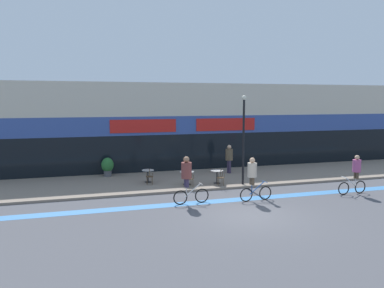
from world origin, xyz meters
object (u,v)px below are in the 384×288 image
bistro_table_0 (148,173)px  planter_pot (108,166)px  bistro_table_2 (217,174)px  pedestrian_near_end (229,156)px  bistro_table_1 (187,175)px  cafe_chair_2_near (221,176)px  cyclist_2 (355,172)px  cyclist_1 (253,176)px  cafe_chair_0_near (150,175)px  cafe_chair_1_near (190,178)px  lamp_post (244,133)px  cyclist_0 (187,176)px

bistro_table_0 → planter_pot: bearing=131.1°
bistro_table_2 → pedestrian_near_end: pedestrian_near_end is taller
bistro_table_1 → cafe_chair_2_near: 1.88m
bistro_table_1 → cyclist_2: (7.76, -3.98, 0.48)m
bistro_table_2 → cyclist_1: bearing=-82.3°
cafe_chair_0_near → cafe_chair_2_near: bearing=-102.5°
cafe_chair_1_near → pedestrian_near_end: 4.69m
bistro_table_2 → pedestrian_near_end: bearing=55.8°
planter_pot → pedestrian_near_end: (7.54, -1.13, 0.45)m
bistro_table_0 → cyclist_1: cyclist_1 is taller
bistro_table_1 → cafe_chair_2_near: size_ratio=0.88×
cafe_chair_1_near → cyclist_2: bearing=-119.0°
planter_pot → cyclist_1: cyclist_1 is taller
bistro_table_1 → cafe_chair_1_near: bearing=-89.3°
lamp_post → cyclist_1: bearing=-105.4°
cyclist_0 → cafe_chair_2_near: bearing=41.9°
lamp_post → bistro_table_0: bearing=158.3°
bistro_table_2 → lamp_post: size_ratio=0.15×
bistro_table_1 → cafe_chair_2_near: bearing=-25.0°
cyclist_1 → cafe_chair_0_near: bearing=129.5°
bistro_table_2 → cyclist_0: (-2.62, -3.21, 0.68)m
bistro_table_1 → lamp_post: 3.88m
planter_pot → cyclist_0: cyclist_0 is taller
cyclist_0 → pedestrian_near_end: cyclist_0 is taller
cafe_chair_0_near → cafe_chair_1_near: bearing=-113.4°
lamp_post → cyclist_0: lamp_post is taller
cafe_chair_2_near → bistro_table_1: bearing=68.5°
cyclist_0 → bistro_table_0: bearing=100.0°
cafe_chair_2_near → cafe_chair_0_near: bearing=73.0°
pedestrian_near_end → bistro_table_0: bearing=-176.5°
cafe_chair_2_near → bistro_table_0: bearing=64.9°
cafe_chair_2_near → lamp_post: 2.67m
bistro_table_1 → cyclist_1: 4.38m
bistro_table_1 → lamp_post: (3.01, -0.78, 2.31)m
planter_pot → cyclist_1: 9.65m
lamp_post → cyclist_2: lamp_post is taller
bistro_table_2 → cyclist_0: 4.20m
lamp_post → cafe_chair_2_near: bearing=-179.2°
cafe_chair_2_near → cyclist_0: (-2.61, -2.59, 0.69)m
bistro_table_1 → cyclist_0: (-0.91, -3.38, 0.67)m
cafe_chair_1_near → cyclist_2: size_ratio=0.45×
bistro_table_0 → cyclist_2: (9.72, -5.18, 0.51)m
bistro_table_0 → bistro_table_1: size_ratio=0.89×
cafe_chair_0_near → pedestrian_near_end: bearing=-62.9°
bistro_table_2 → lamp_post: 2.73m
bistro_table_0 → cyclist_1: size_ratio=0.34×
bistro_table_2 → planter_pot: size_ratio=0.64×
bistro_table_0 → bistro_table_1: bearing=-31.6°
bistro_table_0 → cyclist_0: bearing=-77.2°
bistro_table_2 → cafe_chair_2_near: bearing=-90.4°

